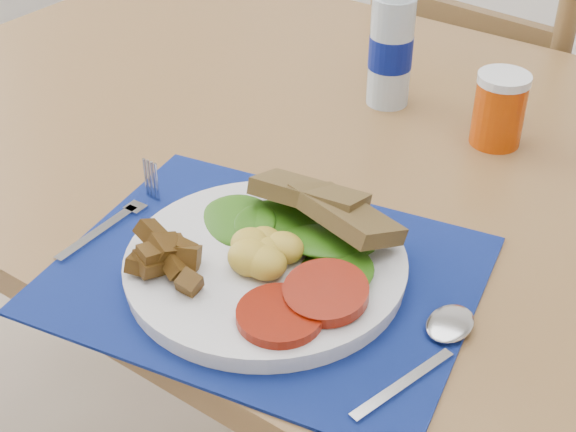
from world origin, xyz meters
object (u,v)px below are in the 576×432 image
Objects in this scene: water_bottle at (391,42)px; juice_glass at (499,111)px; breakfast_plate at (259,258)px; chair_far at (485,75)px.

water_bottle reaches higher than juice_glass.
juice_glass reaches higher than breakfast_plate.
water_bottle is 0.18m from juice_glass.
breakfast_plate is 0.44m from water_bottle.
breakfast_plate is 0.42m from juice_glass.
juice_glass is at bearing 118.35° from chair_far.
chair_far reaches higher than water_bottle.
juice_glass is at bearing 78.36° from breakfast_plate.
juice_glass is at bearing -5.99° from water_bottle.
chair_far reaches higher than juice_glass.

